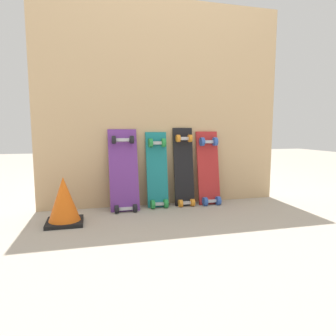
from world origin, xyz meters
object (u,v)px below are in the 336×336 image
at_px(skateboard_purple, 124,174).
at_px(skateboard_red, 209,171).
at_px(skateboard_black, 184,171).
at_px(skateboard_teal, 157,173).
at_px(traffic_cone, 64,201).

xyz_separation_m(skateboard_purple, skateboard_red, (0.71, 0.02, -0.01)).
xyz_separation_m(skateboard_purple, skateboard_black, (0.50, 0.03, 0.01)).
height_order(skateboard_black, skateboard_red, skateboard_black).
bearing_deg(skateboard_teal, skateboard_purple, -173.97).
distance_m(skateboard_purple, skateboard_red, 0.71).
bearing_deg(skateboard_teal, traffic_cone, -157.22).
xyz_separation_m(skateboard_teal, traffic_cone, (-0.69, -0.29, -0.12)).
bearing_deg(traffic_cone, skateboard_teal, 22.78).
bearing_deg(skateboard_black, traffic_cone, -162.39).
bearing_deg(skateboard_purple, skateboard_red, 1.55).
distance_m(skateboard_teal, skateboard_red, 0.44).
xyz_separation_m(skateboard_teal, skateboard_black, (0.22, 0.00, 0.01)).
relative_size(skateboard_purple, traffic_cone, 2.19).
bearing_deg(skateboard_red, traffic_cone, -166.00).
relative_size(skateboard_purple, skateboard_black, 0.99).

